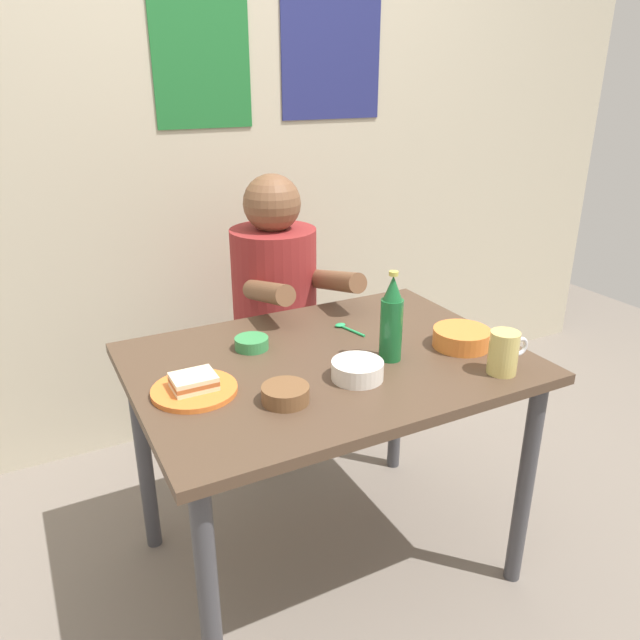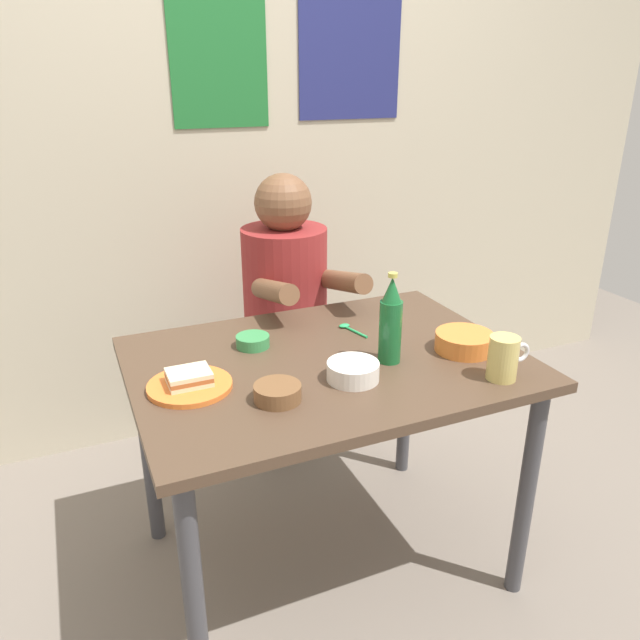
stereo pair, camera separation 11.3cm
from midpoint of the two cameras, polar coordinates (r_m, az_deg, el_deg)
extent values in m
plane|color=slate|center=(2.18, 2.16, -21.45)|extent=(6.00, 6.00, 0.00)
cube|color=#BCB299|center=(2.57, -8.03, 17.45)|extent=(4.40, 0.08, 2.60)
cube|color=#1E6B2D|center=(2.52, -8.07, 23.25)|extent=(0.38, 0.01, 0.52)
cube|color=navy|center=(2.73, 4.17, 23.87)|extent=(0.46, 0.01, 0.54)
cube|color=#4C3828|center=(1.76, 2.49, -4.06)|extent=(1.10, 0.80, 0.03)
cylinder|color=#3F3F44|center=(1.58, -9.49, -24.55)|extent=(0.05, 0.05, 0.71)
cylinder|color=#3F3F44|center=(1.97, 20.34, -15.04)|extent=(0.05, 0.05, 0.71)
cylinder|color=#3F3F44|center=(2.11, -14.28, -11.60)|extent=(0.05, 0.05, 0.71)
cylinder|color=#3F3F44|center=(2.41, 9.38, -6.59)|extent=(0.05, 0.05, 0.71)
cylinder|color=#4C4C51|center=(2.55, -1.75, -8.41)|extent=(0.08, 0.08, 0.41)
cylinder|color=#2D2D33|center=(2.44, -1.81, -3.86)|extent=(0.34, 0.34, 0.04)
cylinder|color=maroon|center=(2.34, -1.89, 2.33)|extent=(0.32, 0.32, 0.52)
sphere|color=brown|center=(2.24, -2.01, 10.89)|extent=(0.21, 0.21, 0.21)
cylinder|color=brown|center=(2.03, -2.73, 2.68)|extent=(0.07, 0.31, 0.14)
cylinder|color=brown|center=(2.13, 3.82, 3.61)|extent=(0.07, 0.31, 0.14)
cylinder|color=orange|center=(1.61, -10.11, -6.11)|extent=(0.22, 0.22, 0.01)
cube|color=beige|center=(1.61, -10.14, -5.70)|extent=(0.11, 0.09, 0.01)
cube|color=#9E592D|center=(1.60, -10.17, -5.32)|extent=(0.11, 0.09, 0.01)
cube|color=beige|center=(1.60, -10.20, -4.93)|extent=(0.11, 0.09, 0.01)
cylinder|color=#D1BC66|center=(1.70, 18.55, -3.42)|extent=(0.08, 0.08, 0.12)
torus|color=silver|center=(1.74, 20.02, -2.88)|extent=(0.06, 0.01, 0.06)
cylinder|color=#19602D|center=(1.72, 8.45, -1.12)|extent=(0.06, 0.06, 0.18)
cone|color=#19602D|center=(1.67, 8.69, 2.82)|extent=(0.05, 0.05, 0.07)
cylinder|color=#BFB74C|center=(1.66, 8.77, 4.16)|extent=(0.03, 0.03, 0.01)
cylinder|color=#388C4C|center=(1.82, -4.54, -2.01)|extent=(0.10, 0.10, 0.03)
cylinder|color=#5B643A|center=(1.82, -4.55, -1.79)|extent=(0.08, 0.08, 0.02)
cylinder|color=silver|center=(1.63, 5.09, -4.81)|extent=(0.14, 0.14, 0.05)
cylinder|color=tan|center=(1.62, 5.10, -4.46)|extent=(0.11, 0.11, 0.02)
cylinder|color=orange|center=(1.85, 15.03, -2.01)|extent=(0.17, 0.17, 0.05)
cylinder|color=#B25B2D|center=(1.85, 15.06, -1.67)|extent=(0.14, 0.14, 0.02)
cylinder|color=brown|center=(1.53, -1.87, -6.84)|extent=(0.12, 0.12, 0.04)
cylinder|color=brown|center=(1.52, -1.88, -6.53)|extent=(0.10, 0.10, 0.02)
cylinder|color=#26A559|center=(1.92, 5.00, -1.11)|extent=(0.03, 0.11, 0.01)
ellipsoid|color=#26A559|center=(1.96, 3.93, -0.55)|extent=(0.04, 0.02, 0.01)
camera|label=1|loc=(0.06, -88.16, 0.75)|focal=34.26mm
camera|label=2|loc=(0.06, 91.84, -0.75)|focal=34.26mm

